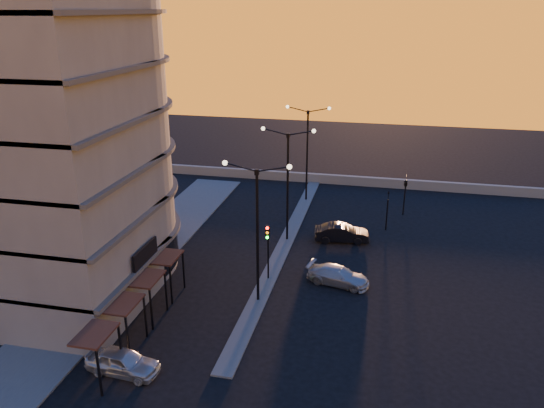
{
  "coord_description": "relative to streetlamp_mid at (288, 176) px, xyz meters",
  "views": [
    {
      "loc": [
        7.56,
        -29.72,
        18.2
      ],
      "look_at": [
        -0.7,
        7.35,
        4.12
      ],
      "focal_mm": 35.0,
      "sensor_mm": 36.0,
      "label": 1
    }
  ],
  "objects": [
    {
      "name": "car_hatchback",
      "position": [
        -5.2,
        -18.7,
        -4.91
      ],
      "size": [
        4.1,
        1.91,
        1.36
      ],
      "primitive_type": "imported",
      "rotation": [
        0.0,
        0.0,
        1.49
      ],
      "color": "#B0B5B8",
      "rests_on": "ground"
    },
    {
      "name": "sidewalk_west",
      "position": [
        -10.5,
        -6.0,
        -5.53
      ],
      "size": [
        5.0,
        40.0,
        0.12
      ],
      "primitive_type": "cube",
      "color": "#51524F",
      "rests_on": "ground"
    },
    {
      "name": "streetlamp_mid",
      "position": [
        0.0,
        0.0,
        0.0
      ],
      "size": [
        4.32,
        0.32,
        9.51
      ],
      "color": "black",
      "rests_on": "ground"
    },
    {
      "name": "streetlamp_far",
      "position": [
        0.0,
        10.0,
        0.0
      ],
      "size": [
        4.32,
        0.32,
        9.51
      ],
      "color": "black",
      "rests_on": "ground"
    },
    {
      "name": "signal_east_b",
      "position": [
        9.5,
        8.0,
        -2.49
      ],
      "size": [
        0.42,
        1.99,
        3.6
      ],
      "color": "black",
      "rests_on": "ground"
    },
    {
      "name": "traffic_light_main",
      "position": [
        0.0,
        -7.13,
        -2.7
      ],
      "size": [
        0.28,
        0.44,
        4.25
      ],
      "color": "black",
      "rests_on": "ground"
    },
    {
      "name": "parapet",
      "position": [
        2.0,
        16.0,
        -5.09
      ],
      "size": [
        44.0,
        0.5,
        1.0
      ],
      "primitive_type": "cube",
      "color": "gray",
      "rests_on": "ground"
    },
    {
      "name": "streetlamp_near",
      "position": [
        0.0,
        -10.0,
        0.0
      ],
      "size": [
        4.32,
        0.32,
        9.51
      ],
      "color": "black",
      "rests_on": "ground"
    },
    {
      "name": "median",
      "position": [
        0.0,
        0.0,
        -5.53
      ],
      "size": [
        1.2,
        36.0,
        0.12
      ],
      "primitive_type": "cube",
      "color": "#51524F",
      "rests_on": "ground"
    },
    {
      "name": "ground",
      "position": [
        0.0,
        -10.0,
        -5.59
      ],
      "size": [
        120.0,
        120.0,
        0.0
      ],
      "primitive_type": "plane",
      "color": "black",
      "rests_on": "ground"
    },
    {
      "name": "car_sedan",
      "position": [
        4.46,
        0.76,
        -4.86
      ],
      "size": [
        4.63,
        2.16,
        1.47
      ],
      "primitive_type": "imported",
      "rotation": [
        0.0,
        0.0,
        1.71
      ],
      "color": "black",
      "rests_on": "ground"
    },
    {
      "name": "building",
      "position": [
        -14.0,
        -9.97,
        6.32
      ],
      "size": [
        14.35,
        17.08,
        25.0
      ],
      "color": "slate",
      "rests_on": "ground"
    },
    {
      "name": "car_wagon",
      "position": [
        4.92,
        -6.55,
        -4.96
      ],
      "size": [
        4.66,
        2.68,
        1.27
      ],
      "primitive_type": "imported",
      "rotation": [
        0.0,
        0.0,
        1.35
      ],
      "color": "#A7AAAE",
      "rests_on": "ground"
    },
    {
      "name": "signal_east_a",
      "position": [
        8.0,
        4.0,
        -3.66
      ],
      "size": [
        0.13,
        0.16,
        3.6
      ],
      "color": "black",
      "rests_on": "ground"
    }
  ]
}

